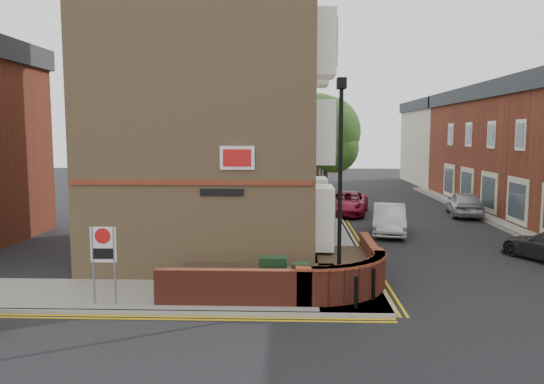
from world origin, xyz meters
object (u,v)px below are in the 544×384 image
Objects in this scene: utility_cabinet_large at (273,277)px; silver_car_near at (389,219)px; zone_sign at (103,251)px; lamppost at (340,188)px.

silver_car_near is (5.30, 10.64, -0.00)m from utility_cabinet_large.
zone_sign reaches higher than silver_car_near.
utility_cabinet_large is 11.88m from silver_car_near.
lamppost is at bearing 6.07° from zone_sign.
utility_cabinet_large is 0.55× the size of zone_sign.
zone_sign is at bearing -170.31° from utility_cabinet_large.
zone_sign is 0.51× the size of silver_car_near.
silver_car_near reaches higher than utility_cabinet_large.
silver_car_near is (10.00, 11.44, -0.93)m from zone_sign.
utility_cabinet_large is 4.86m from zone_sign.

